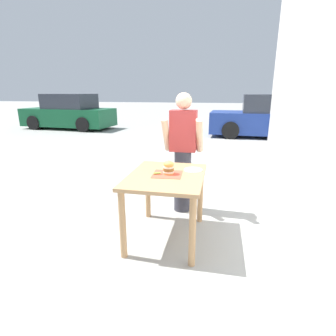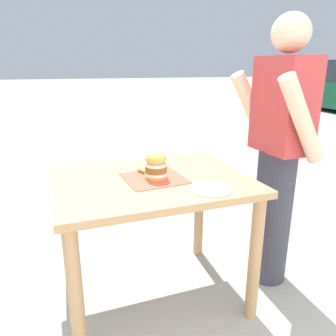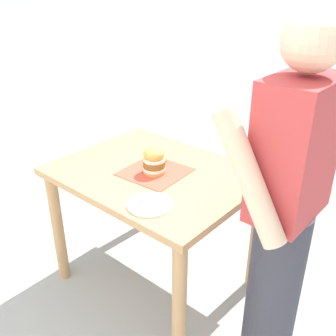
# 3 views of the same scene
# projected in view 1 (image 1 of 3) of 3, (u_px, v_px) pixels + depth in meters

# --- Properties ---
(ground_plane) EXTENTS (80.00, 80.00, 0.00)m
(ground_plane) POSITION_uv_depth(u_px,v_px,m) (166.00, 237.00, 3.19)
(ground_plane) COLOR #9E9E99
(patio_table) EXTENTS (0.84, 1.08, 0.79)m
(patio_table) POSITION_uv_depth(u_px,v_px,m) (166.00, 186.00, 3.01)
(patio_table) COLOR tan
(patio_table) RESTS_ON ground
(serving_paper) EXTENTS (0.35, 0.35, 0.00)m
(serving_paper) POSITION_uv_depth(u_px,v_px,m) (167.00, 174.00, 2.98)
(serving_paper) COLOR #D64C38
(serving_paper) RESTS_ON patio_table
(sandwich) EXTENTS (0.13, 0.13, 0.19)m
(sandwich) POSITION_uv_depth(u_px,v_px,m) (169.00, 167.00, 2.96)
(sandwich) COLOR gold
(sandwich) RESTS_ON serving_paper
(pickle_spear) EXTENTS (0.08, 0.05, 0.02)m
(pickle_spear) POSITION_uv_depth(u_px,v_px,m) (157.00, 173.00, 2.96)
(pickle_spear) COLOR #8EA83D
(pickle_spear) RESTS_ON serving_paper
(side_plate_with_forks) EXTENTS (0.22, 0.22, 0.02)m
(side_plate_with_forks) POSITION_uv_depth(u_px,v_px,m) (193.00, 170.00, 3.13)
(side_plate_with_forks) COLOR white
(side_plate_with_forks) RESTS_ON patio_table
(diner_across_table) EXTENTS (0.55, 0.35, 1.69)m
(diner_across_table) POSITION_uv_depth(u_px,v_px,m) (183.00, 152.00, 3.68)
(diner_across_table) COLOR #33333D
(diner_across_table) RESTS_ON ground
(parked_car_near_curb) EXTENTS (4.27, 1.98, 1.60)m
(parked_car_near_curb) POSITION_uv_depth(u_px,v_px,m) (267.00, 118.00, 10.03)
(parked_car_near_curb) COLOR navy
(parked_car_near_curb) RESTS_ON ground
(parked_car_mid_block) EXTENTS (4.33, 2.10, 1.60)m
(parked_car_mid_block) POSITION_uv_depth(u_px,v_px,m) (69.00, 113.00, 12.34)
(parked_car_mid_block) COLOR #145933
(parked_car_mid_block) RESTS_ON ground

